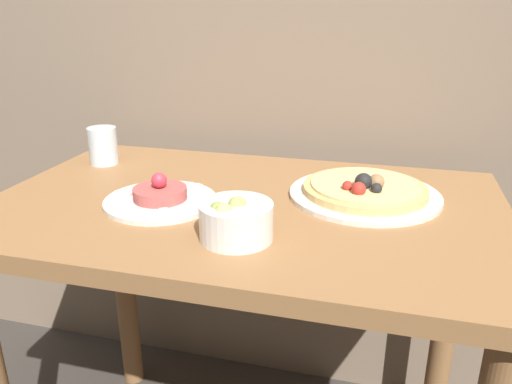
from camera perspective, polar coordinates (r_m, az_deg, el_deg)
dining_table at (r=1.07m, az=-1.28°, el=-7.91°), size 1.03×0.64×0.77m
pizza_plate at (r=1.05m, az=12.33°, el=0.13°), size 0.31×0.31×0.06m
tartare_plate at (r=1.01m, az=-10.88°, el=-0.64°), size 0.22×0.22×0.06m
small_bowl at (r=0.84m, az=-2.34°, el=-3.21°), size 0.13×0.13×0.08m
drinking_glass at (r=1.30m, az=-17.08°, el=5.08°), size 0.07×0.07×0.09m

